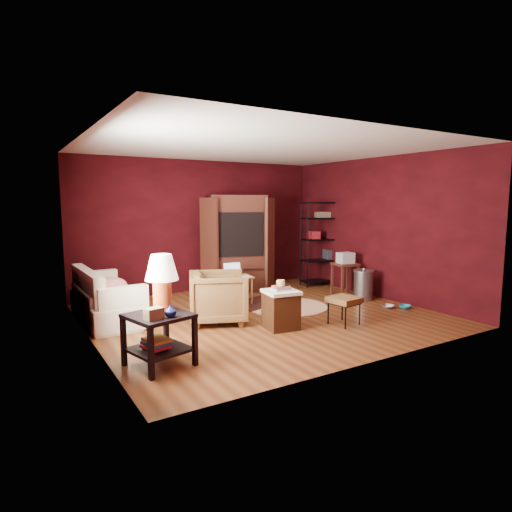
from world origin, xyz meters
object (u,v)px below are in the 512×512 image
Objects in this scene: sofa at (104,298)px; laptop_desk at (235,279)px; side_table at (160,299)px; tv_armoire at (237,242)px; hamper at (281,309)px; armchair at (218,295)px; wire_shelving at (323,240)px.

sofa is 2.36m from laptop_desk.
laptop_desk is (2.17, 2.15, -0.31)m from side_table.
hamper is at bearing -89.21° from tv_armoire.
laptop_desk is 0.37× the size of tv_armoire.
side_table is 2.11m from hamper.
hamper is at bearing -87.92° from laptop_desk.
laptop_desk reaches higher than sofa.
armchair is 1.24m from laptop_desk.
sofa reaches higher than hamper.
wire_shelving is at bearing -43.82° from armchair.
hamper is 0.33× the size of tv_armoire.
wire_shelving reaches higher than hamper.
wire_shelving is (2.61, 0.58, 0.58)m from laptop_desk.
sofa is at bearing -175.69° from laptop_desk.
tv_armoire is (2.98, 0.93, 0.70)m from sofa.
sofa is 2.88m from hamper.
armchair is 1.85m from side_table.
tv_armoire is at bearing -13.81° from armchair.
side_table is (-1.36, -1.22, 0.33)m from armchair.
wire_shelving is (2.76, 2.32, 0.74)m from hamper.
tv_armoire is 2.03m from wire_shelving.
hamper is at bearing 11.36° from side_table.
side_table is 4.26m from tv_armoire.
armchair is (1.54, -1.05, 0.08)m from sofa.
tv_armoire is at bearing -74.10° from sofa.
tv_armoire reaches higher than wire_shelving.
tv_armoire is at bearing -179.62° from wire_shelving.
tv_armoire is (2.80, 3.19, 0.29)m from side_table.
hamper is 1.76m from laptop_desk.
side_table is at bearing -128.21° from laptop_desk.
wire_shelving is at bearing 29.74° from side_table.
tv_armoire is (0.78, 2.79, 0.76)m from hamper.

